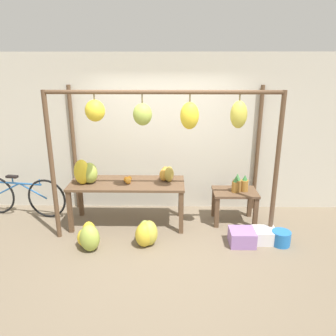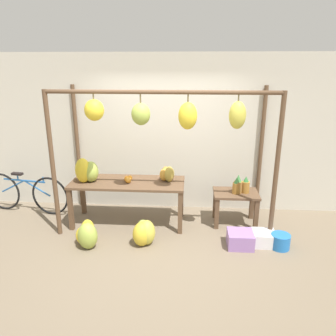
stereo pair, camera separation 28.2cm
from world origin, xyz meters
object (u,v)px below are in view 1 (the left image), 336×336
banana_pile_on_table (86,173)px  pineapple_cluster (239,184)px  banana_pile_ground_right (146,233)px  blue_bucket (281,238)px  papaya_pile (167,174)px  parked_bicycle (21,196)px  fruit_crate_white (242,237)px  fruit_crate_purple (264,235)px  orange_pile (128,180)px  banana_pile_ground_left (89,236)px

banana_pile_on_table → pineapple_cluster: bearing=2.8°
banana_pile_ground_right → blue_bucket: (2.02, 0.02, -0.08)m
papaya_pile → pineapple_cluster: bearing=-0.2°
pineapple_cluster → banana_pile_ground_right: bearing=-152.9°
banana_pile_on_table → parked_bicycle: 1.43m
parked_bicycle → banana_pile_ground_right: bearing=-22.9°
fruit_crate_white → fruit_crate_purple: bearing=12.3°
banana_pile_on_table → fruit_crate_white: banana_pile_on_table is taller
fruit_crate_purple → blue_bucket: bearing=-20.0°
orange_pile → banana_pile_ground_right: bearing=-62.8°
banana_pile_on_table → banana_pile_ground_right: 1.41m
fruit_crate_white → blue_bucket: bearing=-0.5°
banana_pile_ground_left → fruit_crate_white: banana_pile_ground_left is taller
pineapple_cluster → blue_bucket: 1.08m
pineapple_cluster → fruit_crate_purple: size_ratio=0.93×
orange_pile → parked_bicycle: bearing=171.5°
banana_pile_ground_left → blue_bucket: 2.87m
banana_pile_ground_left → banana_pile_ground_right: size_ratio=1.09×
banana_pile_ground_left → fruit_crate_white: (2.28, 0.13, -0.07)m
banana_pile_on_table → banana_pile_ground_right: size_ratio=1.00×
banana_pile_ground_left → banana_pile_on_table: bearing=103.4°
fruit_crate_white → orange_pile: bearing=160.0°
banana_pile_ground_left → parked_bicycle: (-1.46, 1.08, 0.18)m
orange_pile → fruit_crate_purple: (2.14, -0.57, -0.69)m
pineapple_cluster → fruit_crate_white: bearing=-94.5°
papaya_pile → parked_bicycle: bearing=175.6°
pineapple_cluster → banana_pile_ground_left: bearing=-159.6°
parked_bicycle → fruit_crate_purple: size_ratio=4.94×
banana_pile_on_table → blue_bucket: 3.21m
orange_pile → parked_bicycle: orange_pile is taller
banana_pile_ground_right → parked_bicycle: 2.50m
blue_bucket → papaya_pile: (-1.73, 0.74, 0.76)m
parked_bicycle → papaya_pile: (2.60, -0.20, 0.49)m
banana_pile_on_table → papaya_pile: (1.31, 0.13, -0.06)m
banana_pile_on_table → pineapple_cluster: size_ratio=1.35×
banana_pile_on_table → banana_pile_ground_left: (0.18, -0.75, -0.74)m
banana_pile_ground_right → fruit_crate_purple: 1.80m
blue_bucket → fruit_crate_white: bearing=179.5°
banana_pile_ground_left → parked_bicycle: size_ratio=0.28×
orange_pile → fruit_crate_purple: bearing=-14.9°
orange_pile → pineapple_cluster: (1.84, 0.09, -0.10)m
pineapple_cluster → blue_bucket: bearing=-54.5°
pineapple_cluster → banana_pile_ground_right: size_ratio=0.74×
banana_pile_ground_right → parked_bicycle: size_ratio=0.25×
orange_pile → fruit_crate_white: 2.02m
banana_pile_on_table → banana_pile_ground_right: bearing=-32.2°
papaya_pile → banana_pile_ground_left: bearing=-142.5°
parked_bicycle → blue_bucket: bearing=-12.3°
orange_pile → fruit_crate_white: (1.79, -0.65, -0.68)m
orange_pile → banana_pile_ground_left: orange_pile is taller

